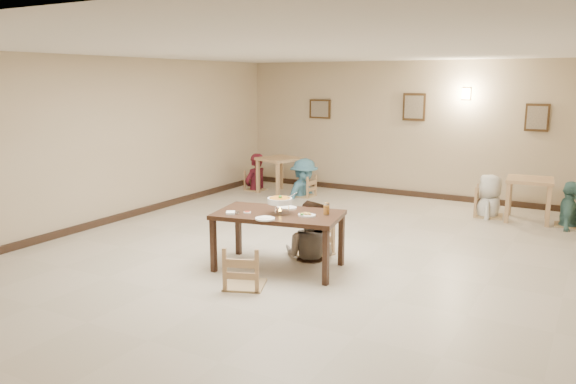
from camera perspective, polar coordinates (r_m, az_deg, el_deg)
The scene contains 31 objects.
floor at distance 8.55m, azimuth 1.57°, elevation -6.27°, with size 10.00×10.00×0.00m, color #C0B39E.
ceiling at distance 8.16m, azimuth 1.69°, elevation 14.24°, with size 10.00×10.00×0.00m, color silver.
wall_back at distance 12.83m, azimuth 12.21°, elevation 6.23°, with size 10.00×10.00×0.00m, color tan.
wall_left at distance 10.69m, azimuth -17.76°, elevation 4.96°, with size 10.00×10.00×0.00m, color tan.
baseboard_back at distance 13.01m, azimuth 11.91°, elevation -0.11°, with size 8.00×0.06×0.12m, color black.
baseboard_left at distance 10.90m, azimuth -17.20°, elevation -2.58°, with size 0.06×10.00×0.12m, color black.
picture_a at distance 13.59m, azimuth 3.26°, elevation 8.42°, with size 0.55×0.04×0.45m.
picture_b at distance 12.73m, azimuth 12.68°, elevation 8.42°, with size 0.50×0.04×0.60m.
picture_c at distance 12.24m, azimuth 23.98°, elevation 6.92°, with size 0.45×0.04×0.55m.
wall_sconce at distance 12.45m, azimuth 17.66°, elevation 9.49°, with size 0.16×0.05×0.22m, color #FFD88C.
main_table at distance 7.71m, azimuth -0.98°, elevation -2.70°, with size 1.85×1.25×0.80m.
chair_far at distance 8.37m, azimuth 2.46°, elevation -2.79°, with size 0.51×0.51×1.09m.
chair_near at distance 7.12m, azimuth -4.46°, elevation -5.56°, with size 0.49×0.49×1.05m.
main_diner at distance 8.18m, azimuth 2.27°, elevation -0.88°, with size 0.83×0.65×1.71m, color gray.
curry_warmer at distance 7.60m, azimuth -0.83°, elevation -0.91°, with size 0.38×0.34×0.30m.
rice_plate_far at distance 7.94m, azimuth -0.12°, elevation -1.56°, with size 0.30×0.30×0.07m.
rice_plate_near at distance 7.32m, azimuth -2.34°, elevation -2.70°, with size 0.26×0.26×0.06m.
fried_plate at distance 7.50m, azimuth 1.91°, elevation -2.32°, with size 0.25×0.25×0.05m.
chili_dish at distance 7.69m, azimuth -4.17°, elevation -2.06°, with size 0.10×0.10×0.02m.
napkin_cutlery at distance 7.66m, azimuth -5.83°, elevation -2.11°, with size 0.21×0.25×0.03m.
drink_glass at distance 7.58m, azimuth 3.93°, elevation -1.75°, with size 0.08×0.08×0.16m.
bg_table_left at distance 12.93m, azimuth -0.87°, elevation 2.89°, with size 1.05×1.05×0.83m.
bg_table_right at distance 11.28m, azimuth 23.34°, elevation 0.58°, with size 0.87×0.87×0.80m.
bg_chair_ll at distance 13.33m, azimuth -3.33°, elevation 2.04°, with size 0.41×0.41×0.88m.
bg_chair_lr at distance 12.59m, azimuth 1.65°, elevation 1.59°, with size 0.43×0.43×0.92m.
bg_chair_rl at distance 11.39m, azimuth 19.84°, elevation 0.33°, with size 0.51×0.51×1.09m.
bg_chair_rr at distance 11.21m, azimuth 26.73°, elevation -0.81°, with size 0.44×0.44×0.93m.
bg_diner_a at distance 13.27m, azimuth -3.35°, elevation 3.93°, with size 0.64×0.42×1.76m, color #51131F.
bg_diner_b at distance 12.53m, azimuth 1.66°, elevation 3.41°, with size 1.11×0.64×1.72m, color teal.
bg_diner_c at distance 11.34m, azimuth 19.93°, elevation 1.68°, with size 0.80×0.52×1.64m, color silver.
bg_diner_d at distance 11.15m, azimuth 26.89°, elevation 0.97°, with size 0.96×0.40×1.64m, color slate.
Camera 1 is at (3.82, -7.20, 2.59)m, focal length 35.00 mm.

